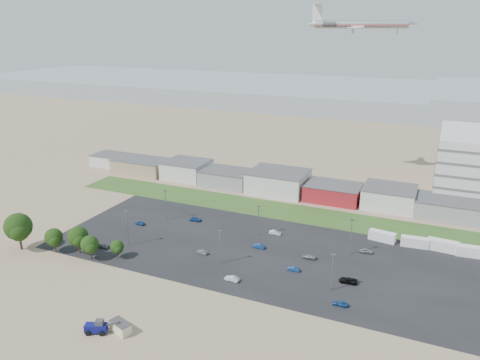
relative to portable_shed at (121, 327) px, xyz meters
The scene contains 35 objects.
ground 28.26m from the portable_shed, 76.85° to the left, with size 700.00×700.00×0.00m, color #866E55.
parking_lot 48.86m from the portable_shed, 76.48° to the left, with size 120.00×50.00×0.01m, color black.
grass_strip 79.76m from the portable_shed, 85.38° to the left, with size 160.00×16.00×0.02m, color #36501E.
hills_backdrop 345.64m from the portable_shed, 82.28° to the left, with size 700.00×200.00×9.00m, color gray, non-canonical shape.
building_row 99.09m from the portable_shed, 96.13° to the left, with size 170.00×20.00×8.00m, color silver, non-canonical shape.
portable_shed is the anchor object (origin of this frame).
telehandler 5.16m from the portable_shed, 154.03° to the right, with size 7.50×2.50×3.12m, color #0B0D59, non-canonical shape.
box_trailer_a 81.85m from the portable_shed, 57.17° to the left, with size 7.93×2.48×2.97m, color silver, non-canonical shape.
box_trailer_b 87.11m from the portable_shed, 51.95° to the left, with size 7.84×2.45×2.94m, color silver, non-canonical shape.
box_trailer_c 92.42m from the portable_shed, 48.36° to the left, with size 8.61×2.69×3.23m, color silver, non-canonical shape.
box_trailer_d 97.20m from the portable_shed, 44.86° to the left, with size 8.16×2.55×3.06m, color silver, non-canonical shape.
tree_far_left 55.11m from the portable_shed, 158.59° to the left, with size 8.43×8.43×12.65m, color black, non-canonical shape.
tree_left 46.87m from the portable_shed, 150.75° to the left, with size 5.46×5.46×8.19m, color black, non-canonical shape.
tree_mid 42.30m from the portable_shed, 143.44° to the left, with size 6.19×6.19×9.28m, color black, non-canonical shape.
tree_right 36.93m from the portable_shed, 140.33° to the left, with size 5.34×5.34×8.01m, color black, non-canonical shape.
tree_near 34.97m from the portable_shed, 128.97° to the left, with size 4.04×4.04×6.07m, color black, non-canonical shape.
lightpole_front_l 42.87m from the portable_shed, 124.62° to the left, with size 1.28×0.54×10.92m, color slate, non-canonical shape.
lightpole_front_m 36.73m from the portable_shed, 80.85° to the left, with size 1.15×0.48×9.77m, color slate, non-canonical shape.
lightpole_front_r 50.84m from the portable_shed, 43.22° to the left, with size 1.17×0.49×9.92m, color slate, non-canonical shape.
lightpole_back_l 61.15m from the portable_shed, 113.50° to the left, with size 1.24×0.52×10.55m, color slate, non-canonical shape.
lightpole_back_m 58.22m from the portable_shed, 81.70° to the left, with size 1.14×0.48×9.72m, color slate, non-canonical shape.
lightpole_back_r 67.32m from the portable_shed, 56.42° to the left, with size 1.26×0.52×10.69m, color slate, non-canonical shape.
airliner 137.26m from the portable_shed, 78.79° to the left, with size 41.74×28.46×12.33m, color silver, non-canonical shape.
parked_car_0 56.57m from the portable_shed, 45.00° to the left, with size 2.15×4.66×1.29m, color black.
parked_car_1 47.56m from the portable_shed, 57.60° to the left, with size 1.20×3.43×1.13m, color navy.
parked_car_2 49.74m from the portable_shed, 35.57° to the left, with size 1.44×3.58×1.22m, color navy.
parked_car_4 39.00m from the portable_shed, 92.06° to the left, with size 1.20×3.44×1.13m, color #595B5E.
parked_car_5 57.46m from the portable_shed, 121.49° to the left, with size 1.38×3.42×1.17m, color navy.
parked_car_7 50.45m from the portable_shed, 76.24° to the left, with size 1.31×3.76×1.24m, color navy.
parked_car_8 71.70m from the portable_shed, 54.77° to the left, with size 1.52×3.78×1.29m, color #A5A5AA.
parked_car_9 61.06m from the portable_shed, 104.10° to the left, with size 1.92×4.15×1.15m, color navy.
parked_car_10 42.71m from the portable_shed, 134.45° to the left, with size 1.53×3.76×1.09m, color #595B5E.
parked_car_11 61.30m from the portable_shed, 77.60° to the left, with size 1.32×3.79×1.25m, color silver.
parked_car_12 55.67m from the portable_shed, 60.72° to the left, with size 1.57×3.86×1.12m, color #A5A5AA.
parked_car_13 31.51m from the portable_shed, 66.37° to the left, with size 1.36×3.90×1.29m, color silver.
Camera 1 is at (51.06, -94.31, 61.86)m, focal length 35.00 mm.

